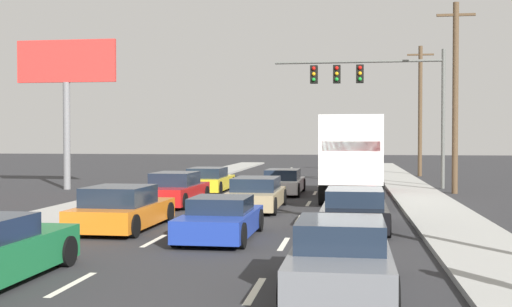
{
  "coord_description": "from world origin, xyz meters",
  "views": [
    {
      "loc": [
        3.32,
        -5.06,
        2.7
      ],
      "look_at": [
        0.48,
        14.55,
        2.2
      ],
      "focal_mm": 45.06,
      "sensor_mm": 36.0,
      "label": 1
    }
  ],
  "objects_px": {
    "utility_pole_far": "(420,109)",
    "roadside_billboard": "(66,79)",
    "car_gray": "(341,259)",
    "car_blue": "(221,219)",
    "car_white": "(283,182)",
    "traffic_signal_mast": "(366,83)",
    "car_red": "(175,190)",
    "car_tan": "(256,195)",
    "car_yellow": "(209,181)",
    "utility_pole_mid": "(455,95)",
    "box_truck": "(352,153)",
    "car_orange": "(122,209)",
    "car_black": "(355,210)"
  },
  "relations": [
    {
      "from": "roadside_billboard",
      "to": "car_tan",
      "type": "bearing_deg",
      "value": -35.41
    },
    {
      "from": "car_yellow",
      "to": "utility_pole_far",
      "type": "height_order",
      "value": "utility_pole_far"
    },
    {
      "from": "box_truck",
      "to": "utility_pole_far",
      "type": "distance_m",
      "value": 18.68
    },
    {
      "from": "car_white",
      "to": "utility_pole_mid",
      "type": "bearing_deg",
      "value": 9.72
    },
    {
      "from": "car_white",
      "to": "box_truck",
      "type": "bearing_deg",
      "value": -38.21
    },
    {
      "from": "car_white",
      "to": "traffic_signal_mast",
      "type": "xyz_separation_m",
      "value": [
        3.98,
        4.46,
        5.03
      ]
    },
    {
      "from": "car_gray",
      "to": "roadside_billboard",
      "type": "xyz_separation_m",
      "value": [
        -14.36,
        20.3,
        5.15
      ]
    },
    {
      "from": "car_tan",
      "to": "utility_pole_far",
      "type": "bearing_deg",
      "value": 69.33
    },
    {
      "from": "box_truck",
      "to": "roadside_billboard",
      "type": "xyz_separation_m",
      "value": [
        -14.63,
        3.7,
        3.7
      ]
    },
    {
      "from": "car_red",
      "to": "utility_pole_far",
      "type": "relative_size",
      "value": 0.51
    },
    {
      "from": "car_blue",
      "to": "utility_pole_far",
      "type": "relative_size",
      "value": 0.45
    },
    {
      "from": "car_yellow",
      "to": "car_blue",
      "type": "xyz_separation_m",
      "value": [
        3.49,
        -14.3,
        -0.05
      ]
    },
    {
      "from": "car_black",
      "to": "car_yellow",
      "type": "bearing_deg",
      "value": 120.77
    },
    {
      "from": "car_orange",
      "to": "car_tan",
      "type": "xyz_separation_m",
      "value": [
        3.15,
        5.64,
        -0.02
      ]
    },
    {
      "from": "car_yellow",
      "to": "car_gray",
      "type": "distance_m",
      "value": 20.91
    },
    {
      "from": "box_truck",
      "to": "car_blue",
      "type": "bearing_deg",
      "value": -107.55
    },
    {
      "from": "car_white",
      "to": "box_truck",
      "type": "height_order",
      "value": "box_truck"
    },
    {
      "from": "car_red",
      "to": "car_blue",
      "type": "bearing_deg",
      "value": -66.63
    },
    {
      "from": "traffic_signal_mast",
      "to": "car_red",
      "type": "bearing_deg",
      "value": -127.79
    },
    {
      "from": "roadside_billboard",
      "to": "box_truck",
      "type": "bearing_deg",
      "value": -14.19
    },
    {
      "from": "car_red",
      "to": "traffic_signal_mast",
      "type": "relative_size",
      "value": 0.51
    },
    {
      "from": "car_blue",
      "to": "utility_pole_mid",
      "type": "height_order",
      "value": "utility_pole_mid"
    },
    {
      "from": "box_truck",
      "to": "car_gray",
      "type": "bearing_deg",
      "value": -90.95
    },
    {
      "from": "car_gray",
      "to": "traffic_signal_mast",
      "type": "distance_m",
      "value": 24.15
    },
    {
      "from": "car_gray",
      "to": "car_red",
      "type": "bearing_deg",
      "value": 116.35
    },
    {
      "from": "car_orange",
      "to": "box_truck",
      "type": "height_order",
      "value": "box_truck"
    },
    {
      "from": "car_white",
      "to": "traffic_signal_mast",
      "type": "relative_size",
      "value": 0.5
    },
    {
      "from": "car_yellow",
      "to": "utility_pole_mid",
      "type": "height_order",
      "value": "utility_pole_mid"
    },
    {
      "from": "utility_pole_far",
      "to": "car_red",
      "type": "bearing_deg",
      "value": -119.37
    },
    {
      "from": "car_tan",
      "to": "box_truck",
      "type": "bearing_deg",
      "value": 49.37
    },
    {
      "from": "car_blue",
      "to": "car_gray",
      "type": "bearing_deg",
      "value": -59.54
    },
    {
      "from": "car_orange",
      "to": "utility_pole_mid",
      "type": "bearing_deg",
      "value": 49.78
    },
    {
      "from": "utility_pole_far",
      "to": "car_tan",
      "type": "bearing_deg",
      "value": -110.67
    },
    {
      "from": "car_orange",
      "to": "roadside_billboard",
      "type": "relative_size",
      "value": 0.56
    },
    {
      "from": "car_red",
      "to": "utility_pole_far",
      "type": "height_order",
      "value": "utility_pole_far"
    },
    {
      "from": "car_tan",
      "to": "car_black",
      "type": "relative_size",
      "value": 0.98
    },
    {
      "from": "car_black",
      "to": "utility_pole_far",
      "type": "height_order",
      "value": "utility_pole_far"
    },
    {
      "from": "traffic_signal_mast",
      "to": "utility_pole_far",
      "type": "xyz_separation_m",
      "value": [
        3.99,
        10.87,
        -0.94
      ]
    },
    {
      "from": "car_red",
      "to": "utility_pole_far",
      "type": "bearing_deg",
      "value": 60.63
    },
    {
      "from": "car_yellow",
      "to": "traffic_signal_mast",
      "type": "relative_size",
      "value": 0.49
    },
    {
      "from": "traffic_signal_mast",
      "to": "car_white",
      "type": "bearing_deg",
      "value": -131.76
    },
    {
      "from": "car_white",
      "to": "box_truck",
      "type": "relative_size",
      "value": 0.5
    },
    {
      "from": "car_yellow",
      "to": "utility_pole_mid",
      "type": "bearing_deg",
      "value": 3.5
    },
    {
      "from": "car_gray",
      "to": "utility_pole_far",
      "type": "xyz_separation_m",
      "value": [
        5.02,
        34.47,
        4.07
      ]
    },
    {
      "from": "car_red",
      "to": "car_blue",
      "type": "xyz_separation_m",
      "value": [
        3.5,
        -8.09,
        -0.08
      ]
    },
    {
      "from": "car_tan",
      "to": "car_blue",
      "type": "height_order",
      "value": "car_tan"
    },
    {
      "from": "car_tan",
      "to": "car_black",
      "type": "height_order",
      "value": "car_tan"
    },
    {
      "from": "car_gray",
      "to": "roadside_billboard",
      "type": "relative_size",
      "value": 0.54
    },
    {
      "from": "utility_pole_far",
      "to": "roadside_billboard",
      "type": "height_order",
      "value": "utility_pole_far"
    },
    {
      "from": "car_white",
      "to": "traffic_signal_mast",
      "type": "distance_m",
      "value": 7.82
    }
  ]
}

